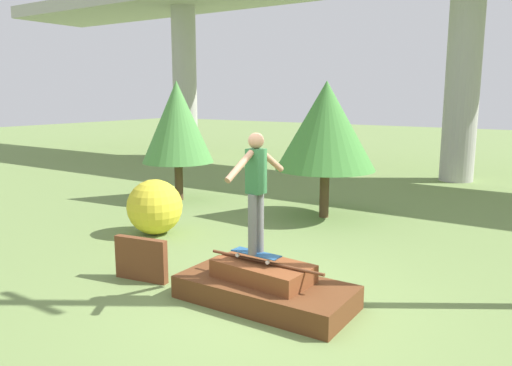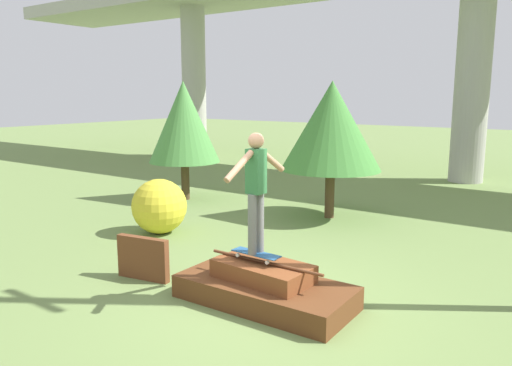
# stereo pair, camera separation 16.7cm
# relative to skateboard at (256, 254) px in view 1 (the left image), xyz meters

# --- Properties ---
(ground_plane) EXTENTS (80.00, 80.00, 0.00)m
(ground_plane) POSITION_rel_skateboard_xyz_m (0.15, 0.01, -0.69)
(ground_plane) COLOR olive
(scrap_pile) EXTENTS (2.49, 1.17, 0.62)m
(scrap_pile) POSITION_rel_skateboard_xyz_m (0.14, 0.01, -0.47)
(scrap_pile) COLOR #5B3319
(scrap_pile) RESTS_ON ground_plane
(scrap_plank_loose) EXTENTS (0.92, 0.28, 0.69)m
(scrap_plank_loose) POSITION_rel_skateboard_xyz_m (-1.95, -0.33, -0.35)
(scrap_plank_loose) COLOR brown
(scrap_plank_loose) RESTS_ON ground_plane
(skateboard) EXTENTS (0.75, 0.25, 0.09)m
(skateboard) POSITION_rel_skateboard_xyz_m (0.00, 0.00, 0.00)
(skateboard) COLOR #23517F
(skateboard) RESTS_ON scrap_pile
(skater) EXTENTS (0.23, 1.28, 1.68)m
(skater) POSITION_rel_skateboard_xyz_m (0.00, -0.00, 1.00)
(skater) COLOR slate
(skater) RESTS_ON skateboard
(tree_behind_left) EXTENTS (2.34, 2.34, 3.21)m
(tree_behind_left) POSITION_rel_skateboard_xyz_m (-1.35, 4.99, 1.48)
(tree_behind_left) COLOR #4C3823
(tree_behind_left) RESTS_ON ground_plane
(tree_behind_right) EXTENTS (1.95, 1.95, 3.26)m
(tree_behind_right) POSITION_rel_skateboard_xyz_m (-5.60, 4.58, 1.45)
(tree_behind_right) COLOR #4C3823
(tree_behind_right) RESTS_ON ground_plane
(bush_yellow_flowering) EXTENTS (1.16, 1.16, 1.16)m
(bush_yellow_flowering) POSITION_rel_skateboard_xyz_m (-3.68, 1.72, -0.12)
(bush_yellow_flowering) COLOR gold
(bush_yellow_flowering) RESTS_ON ground_plane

